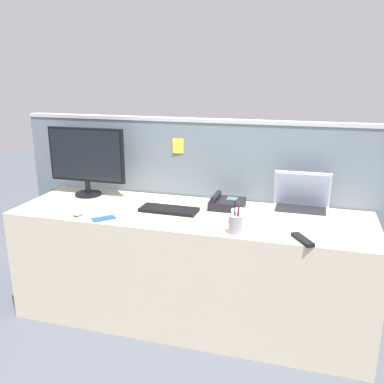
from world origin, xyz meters
name	(u,v)px	position (x,y,z in m)	size (l,w,h in m)	color
ground_plane	(190,316)	(0.00, 0.00, 0.00)	(10.00, 10.00, 0.00)	#4C515B
desk	(190,266)	(0.00, 0.00, 0.37)	(2.22, 0.67, 0.73)	beige
cubicle_divider	(205,208)	(0.00, 0.38, 0.64)	(2.69, 0.08, 1.27)	slate
desktop_monitor	(86,158)	(-0.80, 0.17, 1.00)	(0.56, 0.18, 0.48)	black
laptop	(301,202)	(0.66, 0.22, 0.80)	(0.35, 0.25, 0.25)	silver
desk_phone	(226,203)	(0.20, 0.15, 0.76)	(0.21, 0.20, 0.09)	black
keyboard_main	(169,210)	(-0.13, -0.01, 0.74)	(0.36, 0.14, 0.02)	black
computer_mouse_right_hand	(78,212)	(-0.64, -0.23, 0.75)	(0.06, 0.10, 0.03)	silver
pen_cup	(236,224)	(0.33, -0.26, 0.79)	(0.08, 0.08, 0.19)	#99999E
cell_phone_blue_case	(104,219)	(-0.46, -0.26, 0.74)	(0.07, 0.14, 0.01)	blue
tv_remote	(303,240)	(0.69, -0.27, 0.74)	(0.04, 0.17, 0.02)	black
coffee_mug	(239,217)	(0.33, -0.12, 0.78)	(0.13, 0.09, 0.09)	white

